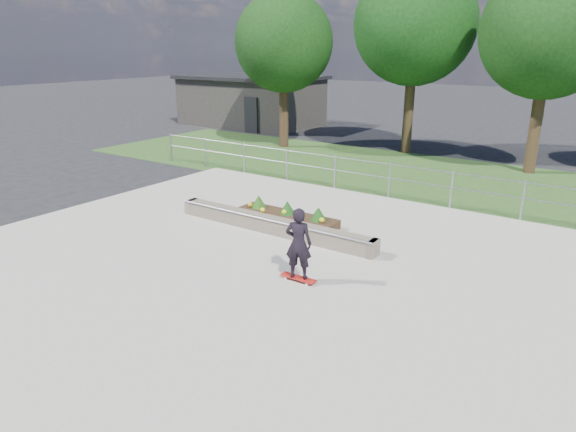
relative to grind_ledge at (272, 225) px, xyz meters
The scene contains 11 objects.
ground 2.97m from the grind_ledge, 66.84° to the right, with size 120.00×120.00×0.00m, color black.
grass_verge 8.36m from the grind_ledge, 82.00° to the left, with size 30.00×8.00×0.02m, color #28471C.
concrete_slab 2.97m from the grind_ledge, 66.84° to the right, with size 15.00×15.00×0.06m, color #A29C8F.
fence 4.95m from the grind_ledge, 76.31° to the left, with size 20.06×0.06×1.20m.
building 19.99m from the grind_ledge, 130.03° to the left, with size 8.40×5.40×3.00m.
tree_far_left 13.17m from the grind_ledge, 123.62° to the left, with size 4.55×4.55×7.15m.
tree_mid_left 13.46m from the grind_ledge, 96.21° to the left, with size 5.25×5.25×8.25m.
tree_mid_right 13.01m from the grind_ledge, 69.74° to the left, with size 4.90×4.90×7.70m.
grind_ledge is the anchor object (origin of this frame).
planter_bed 0.72m from the grind_ledge, 100.70° to the left, with size 3.00×1.20×0.61m.
skateboarder 3.08m from the grind_ledge, 43.05° to the right, with size 0.80×0.52×1.60m.
Camera 1 is at (6.40, -7.45, 4.72)m, focal length 32.00 mm.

